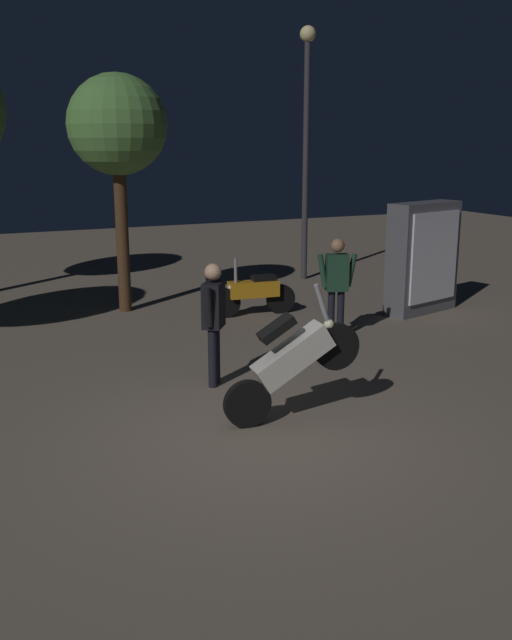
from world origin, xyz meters
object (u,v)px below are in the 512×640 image
(person_bystander_far, at_px, (337,279))
(kiosk_billboard, at_px, (423,258))
(person_rider_beside, at_px, (214,314))
(streetlamp_near, at_px, (306,126))
(motorcycle_white_foreground, at_px, (292,361))
(motorcycle_orange_parked_left, at_px, (254,293))

(person_bystander_far, bearing_deg, kiosk_billboard, -50.42)
(person_rider_beside, distance_m, streetlamp_near, 8.22)
(person_bystander_far, bearing_deg, person_rider_beside, 135.48)
(motorcycle_white_foreground, bearing_deg, motorcycle_orange_parked_left, 76.31)
(motorcycle_white_foreground, bearing_deg, streetlamp_near, 66.60)
(person_rider_beside, xyz_separation_m, person_bystander_far, (2.71, 1.34, 0.01))
(streetlamp_near, bearing_deg, person_rider_beside, -127.60)
(person_rider_beside, relative_size, kiosk_billboard, 0.79)
(motorcycle_white_foreground, xyz_separation_m, person_bystander_far, (2.36, 2.92, 0.25))
(motorcycle_white_foreground, xyz_separation_m, motorcycle_orange_parked_left, (1.79, 4.93, -0.31))
(motorcycle_white_foreground, relative_size, kiosk_billboard, 0.79)
(motorcycle_orange_parked_left, height_order, kiosk_billboard, kiosk_billboard)
(motorcycle_orange_parked_left, xyz_separation_m, person_rider_beside, (-2.14, -3.36, 0.55))
(person_rider_beside, height_order, person_bystander_far, person_bystander_far)
(kiosk_billboard, bearing_deg, motorcycle_orange_parked_left, -34.55)
(kiosk_billboard, bearing_deg, motorcycle_white_foreground, 23.74)
(streetlamp_near, distance_m, kiosk_billboard, 4.67)
(person_rider_beside, xyz_separation_m, kiosk_billboard, (5.18, 2.26, 0.06))
(streetlamp_near, relative_size, kiosk_billboard, 2.71)
(motorcycle_orange_parked_left, relative_size, person_bystander_far, 0.99)
(streetlamp_near, xyz_separation_m, kiosk_billboard, (0.41, -3.93, -2.50))
(streetlamp_near, bearing_deg, person_bystander_far, -112.98)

